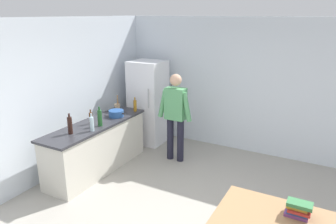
# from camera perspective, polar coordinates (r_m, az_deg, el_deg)

# --- Properties ---
(wall_back) EXTENTS (6.40, 0.12, 2.70)m
(wall_back) POSITION_cam_1_polar(r_m,az_deg,el_deg) (6.62, 13.37, 4.52)
(wall_back) COLOR silver
(wall_back) RESTS_ON ground_plane
(wall_left) EXTENTS (0.12, 5.60, 2.70)m
(wall_left) POSITION_cam_1_polar(r_m,az_deg,el_deg) (5.66, -21.75, 1.61)
(wall_left) COLOR silver
(wall_left) RESTS_ON ground_plane
(kitchen_counter) EXTENTS (0.64, 2.20, 0.90)m
(kitchen_counter) POSITION_cam_1_polar(r_m,az_deg,el_deg) (5.93, -12.57, -6.07)
(kitchen_counter) COLOR beige
(kitchen_counter) RESTS_ON ground_plane
(refrigerator) EXTENTS (0.70, 0.67, 1.80)m
(refrigerator) POSITION_cam_1_polar(r_m,az_deg,el_deg) (6.93, -3.56, 1.70)
(refrigerator) COLOR white
(refrigerator) RESTS_ON ground_plane
(person) EXTENTS (0.70, 0.22, 1.70)m
(person) POSITION_cam_1_polar(r_m,az_deg,el_deg) (6.00, 1.34, -0.00)
(person) COLOR #1E1E2D
(person) RESTS_ON ground_plane
(cooking_pot) EXTENTS (0.40, 0.28, 0.12)m
(cooking_pot) POSITION_cam_1_polar(r_m,az_deg,el_deg) (6.05, -9.24, -0.24)
(cooking_pot) COLOR #285193
(cooking_pot) RESTS_ON kitchen_counter
(utensil_jar) EXTENTS (0.11, 0.11, 0.32)m
(utensil_jar) POSITION_cam_1_polar(r_m,az_deg,el_deg) (6.39, -9.07, 0.89)
(utensil_jar) COLOR tan
(utensil_jar) RESTS_ON kitchen_counter
(bottle_wine_dark) EXTENTS (0.08, 0.08, 0.34)m
(bottle_wine_dark) POSITION_cam_1_polar(r_m,az_deg,el_deg) (5.33, -17.13, -2.26)
(bottle_wine_dark) COLOR black
(bottle_wine_dark) RESTS_ON kitchen_counter
(bottle_water_clear) EXTENTS (0.07, 0.07, 0.30)m
(bottle_water_clear) POSITION_cam_1_polar(r_m,az_deg,el_deg) (5.37, -13.47, -2.06)
(bottle_water_clear) COLOR silver
(bottle_water_clear) RESTS_ON kitchen_counter
(bottle_beer_brown) EXTENTS (0.06, 0.06, 0.26)m
(bottle_beer_brown) POSITION_cam_1_polar(r_m,az_deg,el_deg) (5.73, -13.63, -1.04)
(bottle_beer_brown) COLOR #5B3314
(bottle_beer_brown) RESTS_ON kitchen_counter
(bottle_oil_amber) EXTENTS (0.06, 0.06, 0.28)m
(bottle_oil_amber) POSITION_cam_1_polar(r_m,az_deg,el_deg) (6.31, -5.91, 1.16)
(bottle_oil_amber) COLOR #996619
(bottle_oil_amber) RESTS_ON kitchen_counter
(bottle_wine_green) EXTENTS (0.08, 0.08, 0.34)m
(bottle_wine_green) POSITION_cam_1_polar(r_m,az_deg,el_deg) (5.58, -12.10, -1.02)
(bottle_wine_green) COLOR #1E5123
(bottle_wine_green) RESTS_ON kitchen_counter
(book_stack) EXTENTS (0.26, 0.19, 0.17)m
(book_stack) POSITION_cam_1_polar(r_m,az_deg,el_deg) (3.68, 22.24, -15.71)
(book_stack) COLOR #753D7F
(book_stack) RESTS_ON dining_table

